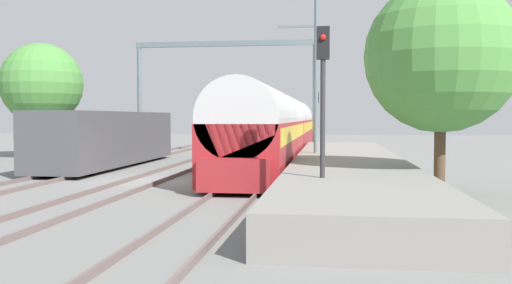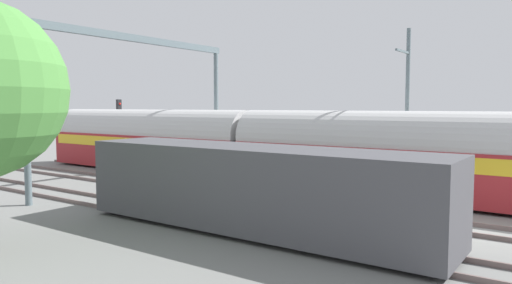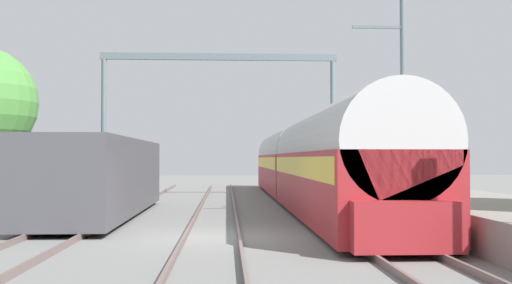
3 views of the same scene
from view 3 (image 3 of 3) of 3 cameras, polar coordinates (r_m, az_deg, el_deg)
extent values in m
plane|color=slate|center=(16.95, -4.08, -8.86)|extent=(120.00, 120.00, 0.00)
cube|color=#6A5855|center=(17.74, -20.38, -8.17)|extent=(0.08, 60.00, 0.16)
cube|color=#6A5855|center=(17.37, -15.81, -8.36)|extent=(0.08, 60.00, 0.16)
cube|color=#6A5855|center=(16.97, -6.53, -8.57)|extent=(0.08, 60.00, 0.16)
cube|color=#6A5855|center=(16.94, -1.62, -8.59)|extent=(0.08, 60.00, 0.16)
cube|color=#6A5855|center=(17.22, 7.77, -8.46)|extent=(0.08, 60.00, 0.16)
cube|color=#6A5855|center=(17.54, 12.43, -8.31)|extent=(0.08, 60.00, 0.16)
cube|color=gray|center=(20.38, 19.42, -6.26)|extent=(4.40, 28.00, 0.90)
cube|color=maroon|center=(21.41, 7.57, -3.93)|extent=(2.90, 16.00, 2.20)
cube|color=gold|center=(21.39, 7.56, -2.24)|extent=(2.93, 15.36, 0.64)
cylinder|color=#BCBCBC|center=(21.39, 7.55, -0.45)|extent=(2.84, 16.00, 2.84)
cube|color=maroon|center=(37.60, 3.08, -2.89)|extent=(2.90, 16.00, 2.20)
cube|color=gold|center=(37.59, 3.07, -1.93)|extent=(2.93, 15.36, 0.64)
cylinder|color=#BCBCBC|center=(37.59, 3.07, -0.91)|extent=(2.84, 16.00, 2.84)
cube|color=maroon|center=(13.43, 13.97, -7.70)|extent=(2.40, 0.50, 1.10)
cube|color=#47474C|center=(23.37, -14.13, -3.08)|extent=(2.80, 13.00, 2.70)
cube|color=black|center=(23.44, -14.15, -6.26)|extent=(2.52, 11.96, 0.10)
cylinder|color=#2D2D2D|center=(30.76, 6.67, -4.75)|extent=(0.25, 0.25, 0.85)
cube|color=#232833|center=(30.72, 6.67, -3.36)|extent=(0.47, 0.42, 0.64)
sphere|color=tan|center=(30.71, 6.67, -2.54)|extent=(0.24, 0.24, 0.24)
cylinder|color=#2D2D33|center=(42.90, 4.92, -1.86)|extent=(0.14, 0.14, 3.80)
cube|color=black|center=(42.95, 4.92, 1.27)|extent=(0.36, 0.20, 0.90)
sphere|color=red|center=(42.83, 4.94, 1.45)|extent=(0.16, 0.16, 0.16)
cylinder|color=slate|center=(33.87, -14.01, 1.21)|extent=(0.28, 0.28, 7.50)
cylinder|color=slate|center=(33.74, 7.18, 1.19)|extent=(0.28, 0.28, 7.50)
cube|color=slate|center=(33.64, -3.42, 7.92)|extent=(12.83, 0.24, 0.36)
cylinder|color=slate|center=(22.23, 13.55, 3.26)|extent=(0.20, 0.20, 8.00)
cube|color=slate|center=(22.40, 11.26, 10.45)|extent=(1.80, 0.10, 0.10)
camera|label=1|loc=(8.32, 120.87, 3.63)|focal=38.64mm
camera|label=2|loc=(22.30, -53.92, 4.32)|focal=33.26mm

